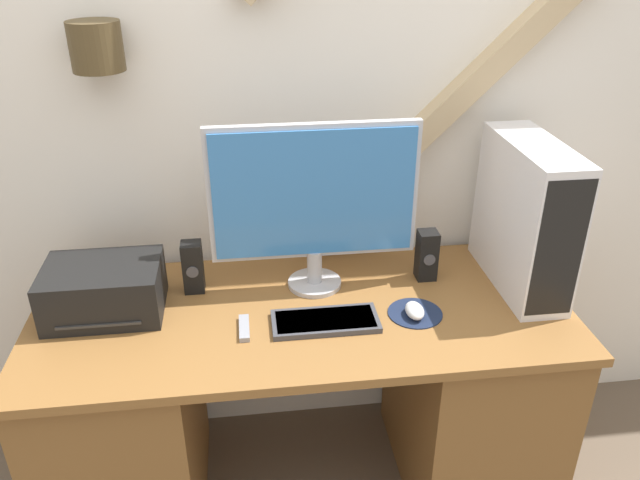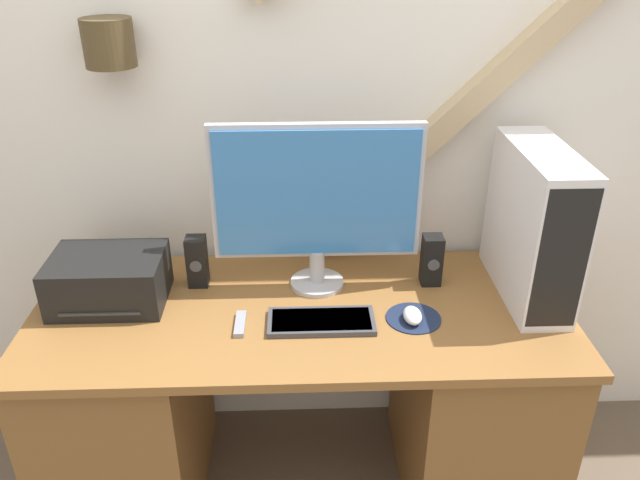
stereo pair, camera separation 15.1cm
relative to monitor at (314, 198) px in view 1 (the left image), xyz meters
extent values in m
cube|color=white|center=(-0.06, 0.27, 0.25)|extent=(6.40, 0.05, 2.70)
cube|color=tan|center=(0.49, 0.20, 0.23)|extent=(1.00, 0.08, 1.00)
cylinder|color=#4C3D23|center=(-0.63, 0.17, 0.45)|extent=(0.16, 0.16, 0.14)
cube|color=brown|center=(-0.06, -0.15, -0.33)|extent=(1.70, 0.72, 0.03)
cube|color=brown|center=(-0.66, -0.15, -0.72)|extent=(0.48, 0.66, 0.75)
cube|color=brown|center=(0.55, -0.15, -0.72)|extent=(0.48, 0.66, 0.75)
cylinder|color=#B7B7BC|center=(0.00, 0.00, -0.31)|extent=(0.18, 0.18, 0.02)
cylinder|color=#B7B7BC|center=(0.00, 0.00, -0.25)|extent=(0.05, 0.05, 0.11)
cube|color=#B7B7BC|center=(0.00, 0.01, 0.02)|extent=(0.67, 0.03, 0.45)
cube|color=#387AC6|center=(0.00, -0.01, 0.02)|extent=(0.64, 0.01, 0.42)
cube|color=#3D3D42|center=(0.01, -0.23, -0.31)|extent=(0.33, 0.14, 0.02)
cube|color=#5B5B60|center=(0.01, -0.23, -0.30)|extent=(0.30, 0.12, 0.01)
cylinder|color=#19233D|center=(0.29, -0.22, -0.32)|extent=(0.17, 0.17, 0.00)
ellipsoid|color=silver|center=(0.29, -0.23, -0.29)|extent=(0.06, 0.09, 0.04)
cube|color=white|center=(0.68, -0.07, -0.07)|extent=(0.16, 0.48, 0.49)
cube|color=black|center=(0.68, -0.30, -0.07)|extent=(0.15, 0.01, 0.44)
cube|color=black|center=(-0.67, -0.08, -0.24)|extent=(0.35, 0.26, 0.16)
cube|color=#333333|center=(-0.67, -0.15, -0.28)|extent=(0.25, 0.11, 0.01)
cube|color=black|center=(-0.40, 0.02, -0.23)|extent=(0.07, 0.07, 0.18)
cylinder|color=#47474C|center=(-0.40, -0.02, -0.23)|extent=(0.04, 0.00, 0.04)
cube|color=black|center=(0.38, 0.00, -0.23)|extent=(0.07, 0.07, 0.18)
cylinder|color=#47474C|center=(0.38, -0.04, -0.23)|extent=(0.04, 0.00, 0.04)
cube|color=gray|center=(-0.24, -0.24, -0.31)|extent=(0.03, 0.12, 0.02)
camera|label=1|loc=(-0.21, -1.79, 0.79)|focal=35.00mm
camera|label=2|loc=(-0.06, -1.81, 0.79)|focal=35.00mm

